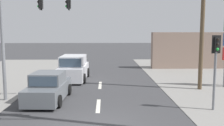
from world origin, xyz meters
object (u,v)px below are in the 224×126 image
object	(u,v)px
suv_crossing_left	(74,69)
pedestal_signal_right_kerb	(216,60)
traffic_signal_mast	(26,23)
utility_pole_midground_right	(201,3)
sedan_receding_far	(49,88)

from	to	relation	value
suv_crossing_left	pedestal_signal_right_kerb	bearing A→B (deg)	-46.22
traffic_signal_mast	pedestal_signal_right_kerb	xyz separation A→B (m)	(9.27, -2.03, -1.73)
utility_pole_midground_right	suv_crossing_left	bearing A→B (deg)	157.57
utility_pole_midground_right	suv_crossing_left	distance (m)	10.14
utility_pole_midground_right	traffic_signal_mast	size ratio (longest dim) A/B	1.70
utility_pole_midground_right	sedan_receding_far	distance (m)	10.49
pedestal_signal_right_kerb	suv_crossing_left	distance (m)	11.01
utility_pole_midground_right	sedan_receding_far	size ratio (longest dim) A/B	2.37
traffic_signal_mast	suv_crossing_left	distance (m)	6.91
traffic_signal_mast	suv_crossing_left	bearing A→B (deg)	73.57
pedestal_signal_right_kerb	suv_crossing_left	xyz separation A→B (m)	(-7.55, 7.87, -1.53)
traffic_signal_mast	suv_crossing_left	world-z (taller)	traffic_signal_mast
traffic_signal_mast	utility_pole_midground_right	bearing A→B (deg)	13.37
utility_pole_midground_right	traffic_signal_mast	bearing A→B (deg)	-166.63
sedan_receding_far	suv_crossing_left	size ratio (longest dim) A/B	0.94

